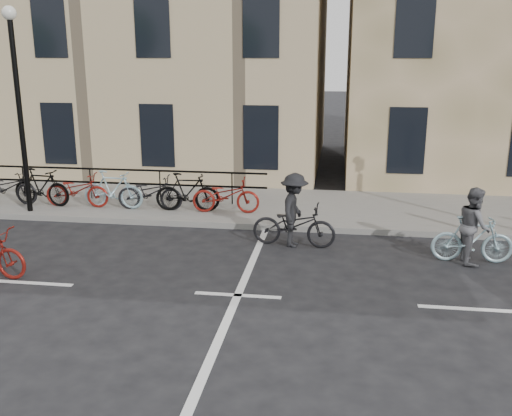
# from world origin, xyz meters

# --- Properties ---
(ground) EXTENTS (120.00, 120.00, 0.00)m
(ground) POSITION_xyz_m (0.00, 0.00, 0.00)
(ground) COLOR black
(ground) RESTS_ON ground
(sidewalk) EXTENTS (46.00, 4.00, 0.15)m
(sidewalk) POSITION_xyz_m (-4.00, 6.00, 0.07)
(sidewalk) COLOR slate
(sidewalk) RESTS_ON ground
(building_west) EXTENTS (20.00, 10.00, 10.00)m
(building_west) POSITION_xyz_m (-9.00, 13.00, 5.15)
(building_west) COLOR tan
(building_west) RESTS_ON sidewalk
(lamp_post) EXTENTS (0.36, 0.36, 5.28)m
(lamp_post) POSITION_xyz_m (-6.50, 4.40, 3.49)
(lamp_post) COLOR black
(lamp_post) RESTS_ON sidewalk
(bollard_east) EXTENTS (0.14, 0.14, 0.90)m
(bollard_east) POSITION_xyz_m (5.00, 4.25, 0.60)
(bollard_east) COLOR black
(bollard_east) RESTS_ON sidewalk
(parked_bikes) EXTENTS (8.30, 1.23, 1.05)m
(parked_bikes) POSITION_xyz_m (-4.35, 5.04, 0.64)
(parked_bikes) COLOR black
(parked_bikes) RESTS_ON sidewalk
(cyclist_grey) EXTENTS (1.68, 0.79, 1.62)m
(cyclist_grey) POSITION_xyz_m (4.58, 2.42, 0.66)
(cyclist_grey) COLOR #98BBC7
(cyclist_grey) RESTS_ON ground
(cyclist_dark) EXTENTS (1.96, 1.15, 1.70)m
(cyclist_dark) POSITION_xyz_m (0.78, 2.95, 0.67)
(cyclist_dark) COLOR black
(cyclist_dark) RESTS_ON ground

